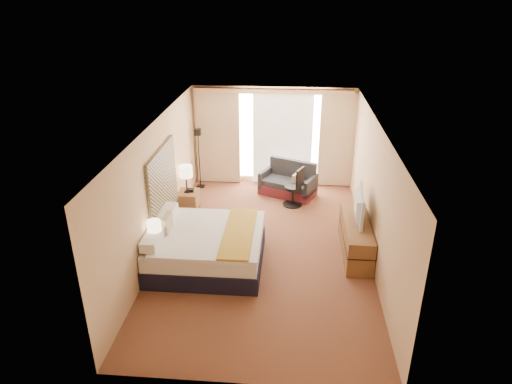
# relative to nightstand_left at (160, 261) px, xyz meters

# --- Properties ---
(floor) EXTENTS (4.20, 7.00, 0.02)m
(floor) POSITION_rel_nightstand_left_xyz_m (1.87, 1.05, -0.28)
(floor) COLOR maroon
(floor) RESTS_ON ground
(ceiling) EXTENTS (4.20, 7.00, 0.02)m
(ceiling) POSITION_rel_nightstand_left_xyz_m (1.87, 1.05, 2.33)
(ceiling) COLOR white
(ceiling) RESTS_ON wall_back
(wall_back) EXTENTS (4.20, 0.02, 2.60)m
(wall_back) POSITION_rel_nightstand_left_xyz_m (1.87, 4.55, 1.02)
(wall_back) COLOR #DDB987
(wall_back) RESTS_ON ground
(wall_front) EXTENTS (4.20, 0.02, 2.60)m
(wall_front) POSITION_rel_nightstand_left_xyz_m (1.87, -2.45, 1.02)
(wall_front) COLOR #DDB987
(wall_front) RESTS_ON ground
(wall_left) EXTENTS (0.02, 7.00, 2.60)m
(wall_left) POSITION_rel_nightstand_left_xyz_m (-0.23, 1.05, 1.02)
(wall_left) COLOR #DDB987
(wall_left) RESTS_ON ground
(wall_right) EXTENTS (0.02, 7.00, 2.60)m
(wall_right) POSITION_rel_nightstand_left_xyz_m (3.97, 1.05, 1.02)
(wall_right) COLOR #DDB987
(wall_right) RESTS_ON ground
(headboard) EXTENTS (0.06, 1.85, 1.50)m
(headboard) POSITION_rel_nightstand_left_xyz_m (-0.19, 1.25, 1.01)
(headboard) COLOR black
(headboard) RESTS_ON wall_left
(nightstand_left) EXTENTS (0.45, 0.52, 0.55)m
(nightstand_left) POSITION_rel_nightstand_left_xyz_m (0.00, 0.00, 0.00)
(nightstand_left) COLOR brown
(nightstand_left) RESTS_ON floor
(nightstand_right) EXTENTS (0.45, 0.52, 0.55)m
(nightstand_right) POSITION_rel_nightstand_left_xyz_m (0.00, 2.50, 0.00)
(nightstand_right) COLOR brown
(nightstand_right) RESTS_ON floor
(media_dresser) EXTENTS (0.50, 1.80, 0.70)m
(media_dresser) POSITION_rel_nightstand_left_xyz_m (3.70, 1.05, 0.07)
(media_dresser) COLOR brown
(media_dresser) RESTS_ON floor
(window) EXTENTS (2.30, 0.02, 2.30)m
(window) POSITION_rel_nightstand_left_xyz_m (2.12, 4.52, 1.04)
(window) COLOR white
(window) RESTS_ON wall_back
(curtains) EXTENTS (4.12, 0.19, 2.56)m
(curtains) POSITION_rel_nightstand_left_xyz_m (1.87, 4.44, 1.13)
(curtains) COLOR beige
(curtains) RESTS_ON floor
(bed) EXTENTS (2.10, 1.92, 1.02)m
(bed) POSITION_rel_nightstand_left_xyz_m (0.81, 0.40, 0.10)
(bed) COLOR black
(bed) RESTS_ON floor
(loveseat) EXTENTS (1.55, 1.23, 0.85)m
(loveseat) POSITION_rel_nightstand_left_xyz_m (2.32, 3.79, 0.01)
(loveseat) COLOR maroon
(loveseat) RESTS_ON floor
(floor_lamp) EXTENTS (0.20, 0.20, 1.60)m
(floor_lamp) POSITION_rel_nightstand_left_xyz_m (-0.03, 4.05, 0.86)
(floor_lamp) COLOR black
(floor_lamp) RESTS_ON floor
(desk_chair) EXTENTS (0.50, 0.49, 0.98)m
(desk_chair) POSITION_rel_nightstand_left_xyz_m (2.48, 3.13, 0.16)
(desk_chair) COLOR black
(desk_chair) RESTS_ON floor
(lamp_left) EXTENTS (0.25, 0.25, 0.53)m
(lamp_left) POSITION_rel_nightstand_left_xyz_m (-0.06, 0.06, 0.69)
(lamp_left) COLOR black
(lamp_left) RESTS_ON nightstand_left
(lamp_right) EXTENTS (0.31, 0.31, 0.65)m
(lamp_right) POSITION_rel_nightstand_left_xyz_m (-0.02, 2.49, 0.78)
(lamp_right) COLOR black
(lamp_right) RESTS_ON nightstand_right
(tissue_box) EXTENTS (0.15, 0.15, 0.12)m
(tissue_box) POSITION_rel_nightstand_left_xyz_m (0.05, -0.06, 0.34)
(tissue_box) COLOR #8FBEDD
(tissue_box) RESTS_ON nightstand_left
(telephone) EXTENTS (0.18, 0.14, 0.07)m
(telephone) POSITION_rel_nightstand_left_xyz_m (0.05, 2.52, 0.31)
(telephone) COLOR black
(telephone) RESTS_ON nightstand_right
(television) EXTENTS (0.21, 1.06, 0.61)m
(television) POSITION_rel_nightstand_left_xyz_m (3.65, 1.17, 0.73)
(television) COLOR black
(television) RESTS_ON media_dresser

